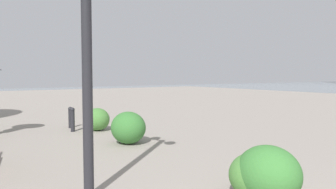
% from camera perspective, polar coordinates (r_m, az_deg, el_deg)
% --- Properties ---
extents(lamppost, '(0.98, 0.28, 3.98)m').
position_cam_1_polar(lamppost, '(4.60, -14.27, 15.54)').
color(lamppost, '#232328').
rests_on(lamppost, ground).
extents(bollard_near, '(0.13, 0.13, 0.72)m').
position_cam_1_polar(bollard_near, '(9.98, -16.49, -4.16)').
color(bollard_near, '#232328').
rests_on(bollard_near, ground).
extents(bollard_mid, '(0.13, 0.13, 0.67)m').
position_cam_1_polar(bollard_mid, '(10.69, -16.86, -3.79)').
color(bollard_mid, '#232328').
rests_on(bollard_mid, ground).
extents(shrub_low, '(0.75, 0.67, 0.63)m').
position_cam_1_polar(shrub_low, '(4.66, 15.11, -13.73)').
color(shrub_low, '#477F38').
rests_on(shrub_low, ground).
extents(shrub_round, '(0.93, 0.83, 0.79)m').
position_cam_1_polar(shrub_round, '(7.98, -7.02, -5.83)').
color(shrub_round, '#387533').
rests_on(shrub_round, ground).
extents(shrub_wide, '(0.89, 0.80, 0.76)m').
position_cam_1_polar(shrub_wide, '(4.59, 17.26, -13.21)').
color(shrub_wide, '#387533').
rests_on(shrub_wide, ground).
extents(shrub_tall, '(0.80, 0.72, 0.68)m').
position_cam_1_polar(shrub_tall, '(9.99, -12.36, -4.30)').
color(shrub_tall, '#477F38').
rests_on(shrub_tall, ground).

